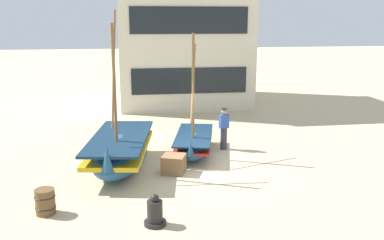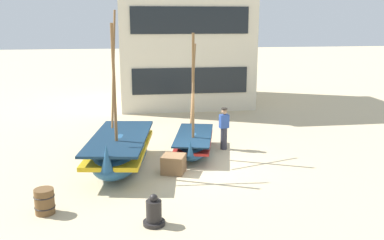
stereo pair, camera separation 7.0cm
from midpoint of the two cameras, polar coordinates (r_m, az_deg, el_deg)
name	(u,v)px [view 1 (the left image)]	position (r m, az deg, el deg)	size (l,w,h in m)	color
ground_plane	(196,164)	(15.47, 0.42, -5.91)	(120.00, 120.00, 0.00)	#CCB78E
fishing_boat_near_left	(194,142)	(16.49, 0.13, -3.02)	(2.06, 3.69, 4.62)	#23517A
fishing_boat_centre_large	(120,151)	(15.03, -9.69, -4.07)	(2.51, 4.78, 5.39)	#23517A
fisherman_by_hull	(224,129)	(17.02, 4.15, -1.20)	(0.40, 0.29, 1.68)	#33333D
capstan_winch	(155,213)	(11.11, -5.16, -12.24)	(0.57, 0.57, 0.83)	black
wooden_barrel	(45,202)	(12.28, -19.15, -10.24)	(0.56, 0.56, 0.70)	brown
cargo_crate	(174,164)	(14.57, -2.58, -5.88)	(0.74, 0.74, 0.62)	olive
harbor_building_main	(182,20)	(26.68, -1.49, 13.20)	(7.85, 7.18, 9.98)	beige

